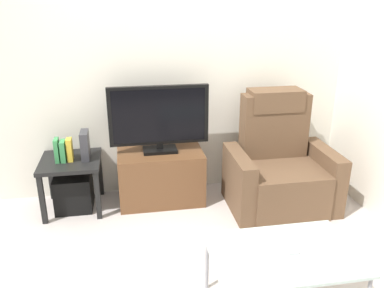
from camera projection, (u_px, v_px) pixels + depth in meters
ground_plane at (178, 248)px, 3.18m from camera, size 6.40×6.40×0.00m
wall_back at (159, 64)px, 3.76m from camera, size 6.40×0.06×2.60m
tv_stand at (161, 176)px, 3.84m from camera, size 0.81×0.47×0.51m
television at (159, 118)px, 3.65m from camera, size 0.93×0.20×0.64m
recliner_armchair at (279, 167)px, 3.76m from camera, size 0.98×0.78×1.08m
side_table at (71, 168)px, 3.64m from camera, size 0.54×0.54×0.50m
subwoofer_box at (74, 192)px, 3.73m from camera, size 0.34×0.34×0.34m
book_leftmost at (57, 150)px, 3.54m from camera, size 0.04×0.12×0.21m
book_middle at (63, 151)px, 3.55m from camera, size 0.04×0.13×0.19m
book_rightmost at (70, 150)px, 3.56m from camera, size 0.05×0.10×0.21m
game_console at (85, 145)px, 3.60m from camera, size 0.07×0.20×0.26m
coffee_table at (283, 256)px, 2.42m from camera, size 0.90×0.60×0.43m
cell_phone at (291, 247)px, 2.46m from camera, size 0.08×0.15×0.01m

